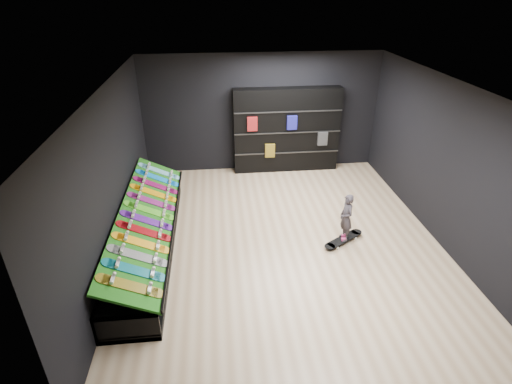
{
  "coord_description": "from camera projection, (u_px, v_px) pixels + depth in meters",
  "views": [
    {
      "loc": [
        -1.2,
        -6.36,
        4.51
      ],
      "look_at": [
        -0.5,
        0.2,
        1.0
      ],
      "focal_mm": 28.0,
      "sensor_mm": 36.0,
      "label": 1
    }
  ],
  "objects": [
    {
      "name": "display_board_4",
      "position": [
        144.0,
        231.0,
        6.77
      ],
      "size": [
        0.93,
        0.22,
        0.5
      ],
      "primitive_type": null,
      "rotation": [
        0.0,
        0.44,
        0.0
      ],
      "color": "red",
      "rests_on": "turf_ramp"
    },
    {
      "name": "display_board_0",
      "position": [
        130.0,
        286.0,
        5.56
      ],
      "size": [
        0.93,
        0.22,
        0.5
      ],
      "primitive_type": null,
      "rotation": [
        0.0,
        0.44,
        0.0
      ],
      "color": "yellow",
      "rests_on": "turf_ramp"
    },
    {
      "name": "display_rack",
      "position": [
        148.0,
        238.0,
        7.45
      ],
      "size": [
        0.9,
        4.5,
        0.5
      ],
      "primitive_type": null,
      "color": "black",
      "rests_on": "ground"
    },
    {
      "name": "back_shelving",
      "position": [
        286.0,
        130.0,
        10.27
      ],
      "size": [
        2.72,
        0.32,
        2.18
      ],
      "primitive_type": "cube",
      "color": "black",
      "rests_on": "ground"
    },
    {
      "name": "turf_ramp",
      "position": [
        148.0,
        217.0,
        7.24
      ],
      "size": [
        0.92,
        4.5,
        0.46
      ],
      "primitive_type": "cube",
      "rotation": [
        0.0,
        0.44,
        0.0
      ],
      "color": "#14530D",
      "rests_on": "display_rack"
    },
    {
      "name": "display_board_8",
      "position": [
        154.0,
        193.0,
        7.99
      ],
      "size": [
        0.93,
        0.22,
        0.5
      ],
      "primitive_type": null,
      "rotation": [
        0.0,
        0.44,
        0.0
      ],
      "color": "yellow",
      "rests_on": "turf_ramp"
    },
    {
      "name": "floor",
      "position": [
        282.0,
        241.0,
        7.81
      ],
      "size": [
        6.0,
        7.0,
        0.01
      ],
      "primitive_type": "cube",
      "color": "tan",
      "rests_on": "ground"
    },
    {
      "name": "display_board_10",
      "position": [
        158.0,
        178.0,
        8.59
      ],
      "size": [
        0.93,
        0.22,
        0.5
      ],
      "primitive_type": null,
      "rotation": [
        0.0,
        0.44,
        0.0
      ],
      "color": "blue",
      "rests_on": "turf_ramp"
    },
    {
      "name": "display_board_6",
      "position": [
        150.0,
        211.0,
        7.38
      ],
      "size": [
        0.93,
        0.22,
        0.5
      ],
      "primitive_type": null,
      "rotation": [
        0.0,
        0.44,
        0.0
      ],
      "color": "green",
      "rests_on": "turf_ramp"
    },
    {
      "name": "display_board_2",
      "position": [
        138.0,
        256.0,
        6.17
      ],
      "size": [
        0.93,
        0.22,
        0.5
      ],
      "primitive_type": null,
      "rotation": [
        0.0,
        0.44,
        0.0
      ],
      "color": "black",
      "rests_on": "turf_ramp"
    },
    {
      "name": "wall_left",
      "position": [
        112.0,
        179.0,
        6.82
      ],
      "size": [
        0.02,
        7.0,
        3.0
      ],
      "primitive_type": "cube",
      "color": "black",
      "rests_on": "ground"
    },
    {
      "name": "child",
      "position": [
        345.0,
        226.0,
        7.58
      ],
      "size": [
        0.17,
        0.23,
        0.57
      ],
      "primitive_type": "imported",
      "rotation": [
        0.0,
        0.0,
        -1.46
      ],
      "color": "black",
      "rests_on": "floor_skateboard"
    },
    {
      "name": "display_board_11",
      "position": [
        159.0,
        171.0,
        8.9
      ],
      "size": [
        0.93,
        0.22,
        0.5
      ],
      "primitive_type": null,
      "rotation": [
        0.0,
        0.44,
        0.0
      ],
      "color": "#0CB2E5",
      "rests_on": "turf_ramp"
    },
    {
      "name": "wall_front",
      "position": [
        344.0,
        317.0,
        4.03
      ],
      "size": [
        6.0,
        0.02,
        3.0
      ],
      "primitive_type": "cube",
      "color": "black",
      "rests_on": "ground"
    },
    {
      "name": "display_board_7",
      "position": [
        152.0,
        201.0,
        7.68
      ],
      "size": [
        0.93,
        0.22,
        0.5
      ],
      "primitive_type": null,
      "rotation": [
        0.0,
        0.44,
        0.0
      ],
      "color": "#2626BF",
      "rests_on": "turf_ramp"
    },
    {
      "name": "floor_skateboard",
      "position": [
        343.0,
        240.0,
        7.74
      ],
      "size": [
        0.95,
        0.71,
        0.09
      ],
      "primitive_type": null,
      "rotation": [
        0.0,
        0.0,
        0.56
      ],
      "color": "black",
      "rests_on": "ground"
    },
    {
      "name": "ceiling",
      "position": [
        288.0,
        86.0,
        6.4
      ],
      "size": [
        6.0,
        7.0,
        0.01
      ],
      "primitive_type": "cube",
      "color": "white",
      "rests_on": "ground"
    },
    {
      "name": "display_board_3",
      "position": [
        141.0,
        243.0,
        6.47
      ],
      "size": [
        0.93,
        0.22,
        0.5
      ],
      "primitive_type": null,
      "rotation": [
        0.0,
        0.44,
        0.0
      ],
      "color": "orange",
      "rests_on": "turf_ramp"
    },
    {
      "name": "display_board_5",
      "position": [
        147.0,
        220.0,
        7.08
      ],
      "size": [
        0.93,
        0.22,
        0.5
      ],
      "primitive_type": null,
      "rotation": [
        0.0,
        0.44,
        0.0
      ],
      "color": "purple",
      "rests_on": "turf_ramp"
    },
    {
      "name": "display_board_1",
      "position": [
        134.0,
        270.0,
        5.86
      ],
      "size": [
        0.93,
        0.22,
        0.5
      ],
      "primitive_type": null,
      "rotation": [
        0.0,
        0.44,
        0.0
      ],
      "color": "#0C8C99",
      "rests_on": "turf_ramp"
    },
    {
      "name": "wall_back",
      "position": [
        262.0,
        113.0,
        10.18
      ],
      "size": [
        6.0,
        0.02,
        3.0
      ],
      "primitive_type": "cube",
      "color": "black",
      "rests_on": "ground"
    },
    {
      "name": "display_board_9",
      "position": [
        156.0,
        185.0,
        8.29
      ],
      "size": [
        0.93,
        0.22,
        0.5
      ],
      "primitive_type": null,
      "rotation": [
        0.0,
        0.44,
        0.0
      ],
      "color": "#E5198C",
      "rests_on": "turf_ramp"
    },
    {
      "name": "wall_right",
      "position": [
        445.0,
        164.0,
        7.39
      ],
      "size": [
        0.02,
        7.0,
        3.0
      ],
      "primitive_type": "cube",
      "color": "black",
      "rests_on": "ground"
    }
  ]
}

